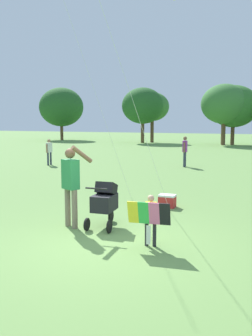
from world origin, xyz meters
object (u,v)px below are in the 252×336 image
person_red_shirt (49,150)px  person_sitting_far (185,149)px  stroller (105,200)px  cooler_box (167,201)px  child_with_butterfly_kite (150,216)px  person_adult_flyer (71,180)px

person_red_shirt → person_sitting_far: size_ratio=0.89×
stroller → cooler_box: stroller is taller
person_red_shirt → child_with_butterfly_kite: bearing=-48.1°
child_with_butterfly_kite → person_adult_flyer: bearing=164.5°
person_red_shirt → person_sitting_far: bearing=16.6°
person_red_shirt → cooler_box: person_red_shirt is taller
person_sitting_far → child_with_butterfly_kite: bearing=-79.7°
stroller → cooler_box: size_ratio=2.45×
stroller → person_red_shirt: size_ratio=0.79×
stroller → cooler_box: (0.78, 2.35, -0.43)m
person_red_shirt → cooler_box: size_ratio=3.08×
person_sitting_far → person_adult_flyer: bearing=-89.2°
child_with_butterfly_kite → cooler_box: child_with_butterfly_kite is taller
child_with_butterfly_kite → person_red_shirt: size_ratio=0.72×
person_adult_flyer → stroller: person_adult_flyer is taller
child_with_butterfly_kite → person_adult_flyer: size_ratio=0.53×
person_adult_flyer → person_sitting_far: (-0.17, 11.56, -0.15)m
cooler_box → person_adult_flyer: bearing=-118.8°
child_with_butterfly_kite → person_sitting_far: bearing=100.3°
child_with_butterfly_kite → person_sitting_far: person_sitting_far is taller
person_red_shirt → cooler_box: (8.46, -6.87, -0.64)m
stroller → person_red_shirt: (-7.68, 9.23, 0.21)m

